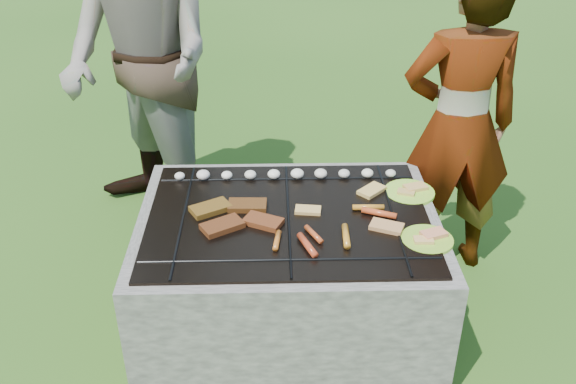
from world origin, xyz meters
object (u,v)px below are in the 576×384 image
object	(u,v)px
plate_near	(428,239)
bystander	(138,62)
plate_far	(410,192)
cook	(459,126)
fire_pit	(288,276)

from	to	relation	value
plate_near	bystander	distance (m)	1.78
plate_far	plate_near	xyz separation A→B (m)	(0.00, -0.38, 0.00)
plate_near	plate_far	bearing A→B (deg)	90.05
plate_near	bystander	bearing A→B (deg)	139.68
plate_far	cook	distance (m)	0.46
plate_near	cook	size ratio (longest dim) A/B	0.18
fire_pit	bystander	distance (m)	1.39
fire_pit	bystander	world-z (taller)	bystander
bystander	fire_pit	bearing A→B (deg)	-2.18
fire_pit	plate_near	size ratio (longest dim) A/B	4.62
fire_pit	bystander	bearing A→B (deg)	129.15
fire_pit	plate_far	size ratio (longest dim) A/B	4.80
fire_pit	plate_near	xyz separation A→B (m)	(0.56, -0.19, 0.33)
bystander	plate_far	bearing A→B (deg)	19.32
fire_pit	cook	distance (m)	1.11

